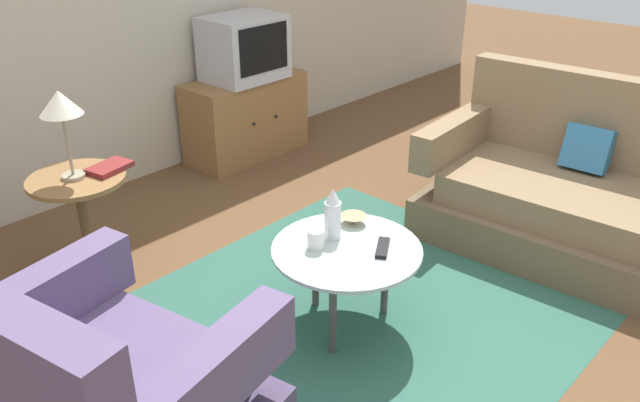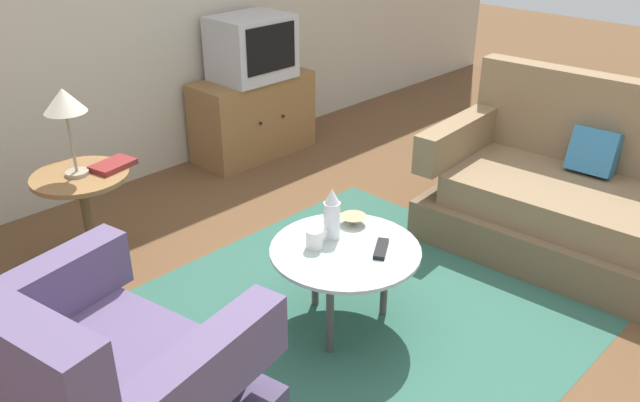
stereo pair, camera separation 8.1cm
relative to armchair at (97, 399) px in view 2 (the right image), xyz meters
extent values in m
plane|color=brown|center=(1.36, -0.17, -0.32)|extent=(16.00, 16.00, 0.00)
cube|color=#2D5B4C|center=(1.23, -0.06, -0.32)|extent=(2.37, 1.99, 0.00)
cube|color=#5B4C70|center=(0.06, 0.01, 0.01)|extent=(0.83, 0.79, 0.18)
cube|color=#5B4C70|center=(0.14, -0.39, 0.22)|extent=(0.87, 0.30, 0.23)
cube|color=#5B4C70|center=(-0.02, 0.41, 0.22)|extent=(0.87, 0.30, 0.23)
cube|color=brown|center=(2.64, -0.65, -0.20)|extent=(1.03, 1.93, 0.24)
cube|color=#846B4C|center=(2.64, -0.65, 0.01)|extent=(0.87, 1.64, 0.18)
cube|color=#846B4C|center=(3.01, -0.63, 0.37)|extent=(0.28, 1.88, 0.53)
cube|color=#846B4C|center=(2.57, 0.21, 0.22)|extent=(0.90, 0.21, 0.23)
cube|color=teal|center=(2.86, -0.48, 0.23)|extent=(0.21, 0.27, 0.28)
cylinder|color=#B2C6C1|center=(1.23, -0.06, 0.10)|extent=(0.70, 0.70, 0.02)
cylinder|color=#4C4742|center=(1.25, 0.16, -0.11)|extent=(0.04, 0.04, 0.41)
cylinder|color=#4C4742|center=(1.03, -0.15, -0.11)|extent=(0.04, 0.04, 0.41)
cylinder|color=#4C4742|center=(1.43, -0.14, -0.11)|extent=(0.04, 0.04, 0.41)
cylinder|color=olive|center=(0.63, 1.25, 0.25)|extent=(0.50, 0.50, 0.02)
cylinder|color=brown|center=(0.63, 1.25, -0.04)|extent=(0.05, 0.05, 0.56)
cylinder|color=brown|center=(0.63, 1.25, -0.30)|extent=(0.27, 0.27, 0.02)
cube|color=olive|center=(2.33, 1.90, -0.01)|extent=(0.93, 0.42, 0.61)
sphere|color=black|center=(2.22, 1.68, 0.02)|extent=(0.02, 0.02, 0.02)
sphere|color=black|center=(2.44, 1.68, 0.02)|extent=(0.02, 0.02, 0.02)
cube|color=#B7B7BC|center=(2.33, 1.88, 0.52)|extent=(0.56, 0.43, 0.46)
cube|color=black|center=(2.33, 1.67, 0.55)|extent=(0.45, 0.01, 0.33)
cylinder|color=#9E937A|center=(0.62, 1.25, 0.27)|extent=(0.12, 0.12, 0.02)
cylinder|color=#9E937A|center=(0.62, 1.25, 0.44)|extent=(0.02, 0.02, 0.32)
cone|color=beige|center=(0.62, 1.25, 0.66)|extent=(0.21, 0.21, 0.12)
cylinder|color=white|center=(1.26, 0.06, 0.20)|extent=(0.08, 0.08, 0.18)
cone|color=white|center=(1.26, 0.06, 0.33)|extent=(0.07, 0.07, 0.07)
cylinder|color=white|center=(1.13, 0.05, 0.16)|extent=(0.08, 0.08, 0.09)
torus|color=white|center=(1.19, 0.05, 0.16)|extent=(0.06, 0.01, 0.06)
cone|color=tan|center=(1.43, 0.07, 0.13)|extent=(0.13, 0.13, 0.04)
cube|color=black|center=(1.33, -0.19, 0.12)|extent=(0.17, 0.13, 0.02)
cube|color=maroon|center=(0.79, 1.20, 0.28)|extent=(0.24, 0.18, 0.03)
camera|label=1|loc=(-0.73, -1.69, 1.64)|focal=36.27mm
camera|label=2|loc=(-0.67, -1.75, 1.64)|focal=36.27mm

